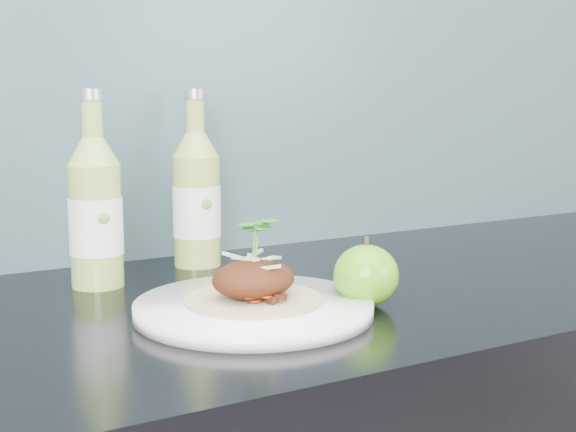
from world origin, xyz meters
The scene contains 6 objects.
subway_backsplash centered at (0.00, 1.99, 1.25)m, with size 4.00×0.02×0.70m, color #6D9CAC.
dinner_plate centered at (-0.02, 1.62, 0.91)m, with size 0.33×0.33×0.02m.
pork_taco centered at (-0.02, 1.62, 0.94)m, with size 0.16×0.16×0.10m.
green_apple centered at (0.12, 1.59, 0.94)m, with size 0.08×0.08×0.08m.
cider_bottle_left centered at (-0.13, 1.85, 1.00)m, with size 0.09×0.09×0.26m.
cider_bottle_right centered at (0.03, 1.90, 1.00)m, with size 0.07×0.07×0.26m.
Camera 1 is at (-0.43, 0.84, 1.15)m, focal length 50.00 mm.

